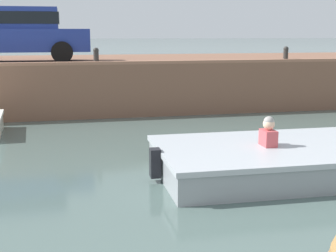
# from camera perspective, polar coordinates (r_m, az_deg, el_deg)

# --- Properties ---
(ground_plane) EXTENTS (400.00, 400.00, 0.00)m
(ground_plane) POSITION_cam_1_polar(r_m,az_deg,el_deg) (7.38, 0.40, -6.70)
(ground_plane) COLOR #4C605B
(far_quay_wall) EXTENTS (60.00, 6.00, 1.45)m
(far_quay_wall) POSITION_cam_1_polar(r_m,az_deg,el_deg) (15.68, -6.72, 5.51)
(far_quay_wall) COLOR brown
(far_quay_wall) RESTS_ON ground
(far_wall_coping) EXTENTS (60.00, 0.24, 0.08)m
(far_wall_coping) POSITION_cam_1_polar(r_m,az_deg,el_deg) (12.76, -5.46, 7.69)
(far_wall_coping) COLOR #9F6C52
(far_wall_coping) RESTS_ON far_quay_wall
(car_left_inner_blue) EXTENTS (4.15, 1.90, 1.54)m
(car_left_inner_blue) POSITION_cam_1_polar(r_m,az_deg,el_deg) (14.37, -17.84, 10.82)
(car_left_inner_blue) COLOR #233893
(car_left_inner_blue) RESTS_ON far_quay_wall
(mooring_bollard_mid) EXTENTS (0.15, 0.15, 0.45)m
(mooring_bollard_mid) POSITION_cam_1_polar(r_m,az_deg,el_deg) (12.81, -8.76, 8.52)
(mooring_bollard_mid) COLOR #2D2B28
(mooring_bollard_mid) RESTS_ON far_quay_wall
(mooring_bollard_east) EXTENTS (0.15, 0.15, 0.45)m
(mooring_bollard_east) POSITION_cam_1_polar(r_m,az_deg,el_deg) (14.28, 14.16, 8.58)
(mooring_bollard_east) COLOR #2D2B28
(mooring_bollard_east) RESTS_ON far_quay_wall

